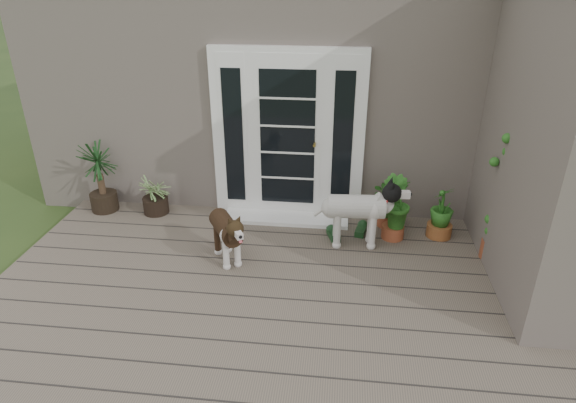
# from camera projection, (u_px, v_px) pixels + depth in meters

# --- Properties ---
(deck) EXTENTS (6.20, 4.60, 0.12)m
(deck) POSITION_uv_depth(u_px,v_px,m) (282.00, 325.00, 4.62)
(deck) COLOR #6B5B4C
(deck) RESTS_ON ground
(house_main) EXTENTS (7.40, 4.00, 3.10)m
(house_main) POSITION_uv_depth(u_px,v_px,m) (315.00, 74.00, 7.75)
(house_main) COLOR #665E54
(house_main) RESTS_ON ground
(door_unit) EXTENTS (1.90, 0.14, 2.15)m
(door_unit) POSITION_uv_depth(u_px,v_px,m) (288.00, 136.00, 6.10)
(door_unit) COLOR white
(door_unit) RESTS_ON deck
(door_step) EXTENTS (1.60, 0.40, 0.05)m
(door_step) POSITION_uv_depth(u_px,v_px,m) (286.00, 218.00, 6.38)
(door_step) COLOR white
(door_step) RESTS_ON deck
(brindle_dog) EXTENTS (0.64, 0.79, 0.61)m
(brindle_dog) POSITION_uv_depth(u_px,v_px,m) (227.00, 236.00, 5.39)
(brindle_dog) COLOR #342112
(brindle_dog) RESTS_ON deck
(white_dog) EXTENTS (0.90, 0.44, 0.73)m
(white_dog) POSITION_uv_depth(u_px,v_px,m) (355.00, 217.00, 5.67)
(white_dog) COLOR white
(white_dog) RESTS_ON deck
(spider_plant) EXTENTS (0.63, 0.63, 0.59)m
(spider_plant) POSITION_uv_depth(u_px,v_px,m) (154.00, 192.00, 6.45)
(spider_plant) COLOR #9CB26D
(spider_plant) RESTS_ON deck
(yucca) EXTENTS (0.85, 0.85, 0.97)m
(yucca) POSITION_uv_depth(u_px,v_px,m) (100.00, 177.00, 6.44)
(yucca) COLOR #113419
(yucca) RESTS_ON deck
(herb_a) EXTENTS (0.60, 0.60, 0.57)m
(herb_a) POSITION_uv_depth(u_px,v_px,m) (388.00, 205.00, 6.12)
(herb_a) COLOR #235518
(herb_a) RESTS_ON deck
(herb_b) EXTENTS (0.54, 0.54, 0.58)m
(herb_b) POSITION_uv_depth(u_px,v_px,m) (394.00, 216.00, 5.85)
(herb_b) COLOR #1E5819
(herb_b) RESTS_ON deck
(herb_c) EXTENTS (0.46, 0.46, 0.51)m
(herb_c) POSITION_uv_depth(u_px,v_px,m) (441.00, 218.00, 5.90)
(herb_c) COLOR #175016
(herb_c) RESTS_ON deck
(sapling) EXTENTS (0.58, 0.58, 1.62)m
(sapling) POSITION_uv_depth(u_px,v_px,m) (507.00, 193.00, 5.21)
(sapling) COLOR #1A5A19
(sapling) RESTS_ON deck
(clog_left) EXTENTS (0.24, 0.36, 0.10)m
(clog_left) POSITION_uv_depth(u_px,v_px,m) (333.00, 234.00, 5.95)
(clog_left) COLOR #153618
(clog_left) RESTS_ON deck
(clog_right) EXTENTS (0.22, 0.36, 0.10)m
(clog_right) POSITION_uv_depth(u_px,v_px,m) (361.00, 229.00, 6.06)
(clog_right) COLOR #153618
(clog_right) RESTS_ON deck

